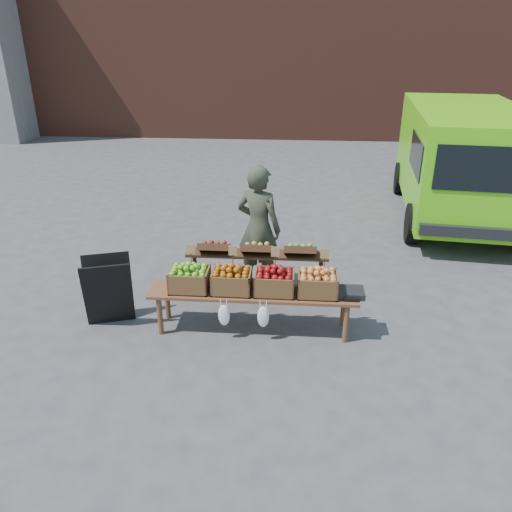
# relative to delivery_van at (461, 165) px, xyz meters

# --- Properties ---
(ground) EXTENTS (80.00, 80.00, 0.00)m
(ground) POSITION_rel_delivery_van_xyz_m (-3.05, -5.07, -1.14)
(ground) COLOR #434345
(delivery_van) EXTENTS (2.87, 5.31, 2.28)m
(delivery_van) POSITION_rel_delivery_van_xyz_m (0.00, 0.00, 0.00)
(delivery_van) COLOR #5CC912
(delivery_van) RESTS_ON ground
(vendor) EXTENTS (0.82, 0.69, 1.92)m
(vendor) POSITION_rel_delivery_van_xyz_m (-3.91, -3.48, -0.18)
(vendor) COLOR #333829
(vendor) RESTS_ON ground
(chalkboard_sign) EXTENTS (0.70, 0.52, 0.95)m
(chalkboard_sign) POSITION_rel_delivery_van_xyz_m (-5.85, -4.68, -0.66)
(chalkboard_sign) COLOR black
(chalkboard_sign) RESTS_ON ground
(back_table) EXTENTS (2.10, 0.44, 1.04)m
(back_table) POSITION_rel_delivery_van_xyz_m (-3.89, -4.01, -0.62)
(back_table) COLOR #392213
(back_table) RESTS_ON ground
(display_bench) EXTENTS (2.70, 0.56, 0.57)m
(display_bench) POSITION_rel_delivery_van_xyz_m (-3.89, -4.73, -0.85)
(display_bench) COLOR brown
(display_bench) RESTS_ON ground
(crate_golden_apples) EXTENTS (0.50, 0.40, 0.28)m
(crate_golden_apples) POSITION_rel_delivery_van_xyz_m (-4.72, -4.73, -0.43)
(crate_golden_apples) COLOR #469421
(crate_golden_apples) RESTS_ON display_bench
(crate_russet_pears) EXTENTS (0.50, 0.40, 0.28)m
(crate_russet_pears) POSITION_rel_delivery_van_xyz_m (-4.17, -4.73, -0.43)
(crate_russet_pears) COLOR #8D5710
(crate_russet_pears) RESTS_ON display_bench
(crate_red_apples) EXTENTS (0.50, 0.40, 0.28)m
(crate_red_apples) POSITION_rel_delivery_van_xyz_m (-3.62, -4.73, -0.43)
(crate_red_apples) COLOR #63140C
(crate_red_apples) RESTS_ON display_bench
(crate_green_apples) EXTENTS (0.50, 0.40, 0.28)m
(crate_green_apples) POSITION_rel_delivery_van_xyz_m (-3.07, -4.73, -0.43)
(crate_green_apples) COLOR #AD9C35
(crate_green_apples) RESTS_ON display_bench
(weighing_scale) EXTENTS (0.34, 0.30, 0.08)m
(weighing_scale) POSITION_rel_delivery_van_xyz_m (-2.64, -4.73, -0.53)
(weighing_scale) COLOR black
(weighing_scale) RESTS_ON display_bench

